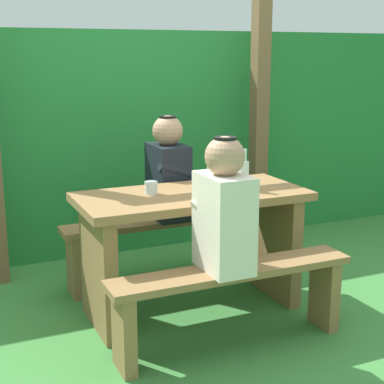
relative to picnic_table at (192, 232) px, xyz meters
The scene contains 12 objects.
ground_plane 0.52m from the picnic_table, ahead, with size 12.00×12.00×0.00m, color #3B7D38.
hedge_backdrop 1.65m from the picnic_table, 90.00° to the left, with size 6.40×0.67×1.77m, color #237633.
pergola_post_right 1.58m from the picnic_table, 43.53° to the left, with size 0.12×0.12×2.24m, color brown.
picnic_table is the anchor object (origin of this frame).
bench_near 0.57m from the picnic_table, 90.00° to the right, with size 1.40×0.24×0.47m.
bench_far 0.57m from the picnic_table, 90.00° to the left, with size 1.40×0.24×0.47m.
person_white_shirt 0.60m from the picnic_table, 96.00° to the right, with size 0.25×0.35×0.72m.
person_black_coat 0.60m from the picnic_table, 83.69° to the left, with size 0.25×0.35×0.72m.
drinking_glass 0.38m from the picnic_table, 165.80° to the left, with size 0.08×0.08×0.08m, color silver.
bottle_left 0.48m from the picnic_table, 12.59° to the right, with size 0.07×0.07×0.26m.
bottle_right 0.39m from the picnic_table, 23.60° to the left, with size 0.06×0.06×0.23m.
cell_phone 0.34m from the picnic_table, 14.11° to the right, with size 0.07×0.14×0.01m, color black.
Camera 1 is at (-1.44, -3.19, 1.60)m, focal length 55.33 mm.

